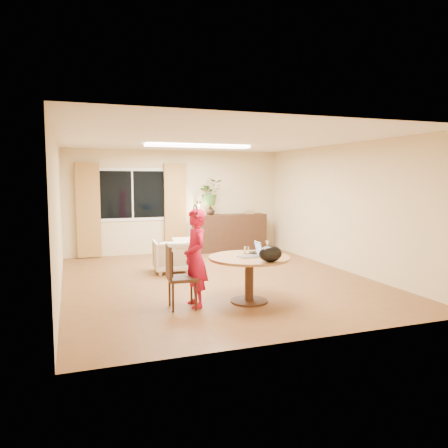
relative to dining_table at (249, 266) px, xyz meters
name	(u,v)px	position (x,y,z in m)	size (l,w,h in m)	color
floor	(217,280)	(0.00, 1.56, -0.56)	(6.50, 6.50, 0.00)	brown
ceiling	(217,139)	(0.00, 1.56, 2.04)	(6.50, 6.50, 0.00)	white
wall_back	(176,202)	(0.00, 4.81, 0.74)	(5.50, 5.50, 0.00)	beige
wall_left	(58,215)	(-2.75, 1.56, 0.74)	(6.50, 6.50, 0.00)	beige
wall_right	(343,207)	(2.75, 1.56, 0.74)	(6.50, 6.50, 0.00)	beige
window	(132,195)	(-1.10, 4.79, 0.94)	(1.70, 0.03, 1.30)	white
curtain_left	(88,210)	(-2.15, 4.72, 0.59)	(0.55, 0.08, 2.25)	olive
curtain_right	(175,208)	(-0.05, 4.72, 0.59)	(0.55, 0.08, 2.25)	olive
ceiling_panel	(198,146)	(0.00, 2.76, 2.01)	(2.20, 0.35, 0.05)	white
dining_table	(249,266)	(0.00, 0.00, 0.00)	(1.24, 1.24, 0.71)	brown
dining_chair	(182,276)	(-1.04, 0.04, -0.09)	(0.45, 0.41, 0.94)	#311B10
child	(196,258)	(-0.83, 0.07, 0.17)	(0.35, 0.53, 1.45)	red
laptop	(249,249)	(-0.02, -0.04, 0.27)	(0.36, 0.24, 0.24)	#B7B7BC
tumbler	(247,250)	(0.05, 0.24, 0.21)	(0.08, 0.08, 0.12)	white
wine_glass	(267,247)	(0.40, 0.21, 0.25)	(0.07, 0.07, 0.20)	white
pot_lid	(254,252)	(0.19, 0.26, 0.17)	(0.21, 0.21, 0.03)	white
handbag	(271,254)	(0.12, -0.50, 0.27)	(0.36, 0.21, 0.24)	black
armchair	(172,256)	(-0.64, 2.52, -0.23)	(0.71, 0.73, 0.66)	beige
throw	(185,239)	(-0.39, 2.42, 0.12)	(0.45, 0.55, 0.03)	beige
sideboard	(229,233)	(1.36, 4.57, -0.08)	(1.92, 0.47, 0.96)	#311B10
vase	(210,210)	(0.83, 4.57, 0.53)	(0.24, 0.24, 0.25)	black
bouquet	(210,192)	(0.83, 4.57, 0.98)	(0.59, 0.51, 0.66)	#2C6726
book_stack	(250,212)	(1.94, 4.57, 0.44)	(0.20, 0.15, 0.08)	brown
desk_lamp	(199,208)	(0.51, 4.52, 0.59)	(0.15, 0.15, 0.37)	black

